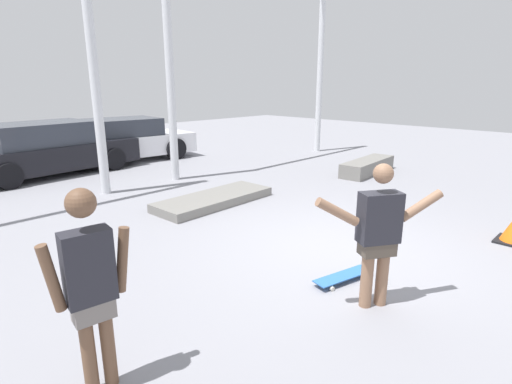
{
  "coord_description": "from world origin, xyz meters",
  "views": [
    {
      "loc": [
        -4.75,
        -2.91,
        2.37
      ],
      "look_at": [
        -0.41,
        1.29,
        0.71
      ],
      "focal_mm": 28.0,
      "sensor_mm": 36.0,
      "label": 1
    }
  ],
  "objects_px": {
    "skateboard": "(343,276)",
    "skateboarder": "(378,231)",
    "grind_box": "(368,166)",
    "parked_car_white": "(124,140)",
    "manual_pad": "(214,199)",
    "parked_car_black": "(47,150)",
    "bystander": "(90,283)"
  },
  "relations": [
    {
      "from": "grind_box",
      "to": "bystander",
      "type": "distance_m",
      "value": 9.0
    },
    {
      "from": "manual_pad",
      "to": "parked_car_black",
      "type": "height_order",
      "value": "parked_car_black"
    },
    {
      "from": "grind_box",
      "to": "parked_car_black",
      "type": "distance_m",
      "value": 8.56
    },
    {
      "from": "skateboard",
      "to": "skateboarder",
      "type": "bearing_deg",
      "value": -101.38
    },
    {
      "from": "skateboarder",
      "to": "parked_car_black",
      "type": "relative_size",
      "value": 0.35
    },
    {
      "from": "parked_car_white",
      "to": "skateboarder",
      "type": "bearing_deg",
      "value": -98.17
    },
    {
      "from": "skateboarder",
      "to": "parked_car_white",
      "type": "height_order",
      "value": "skateboarder"
    },
    {
      "from": "skateboarder",
      "to": "parked_car_black",
      "type": "distance_m",
      "value": 9.44
    },
    {
      "from": "parked_car_black",
      "to": "parked_car_white",
      "type": "height_order",
      "value": "parked_car_black"
    },
    {
      "from": "grind_box",
      "to": "bystander",
      "type": "bearing_deg",
      "value": -164.23
    },
    {
      "from": "skateboarder",
      "to": "grind_box",
      "type": "xyz_separation_m",
      "value": [
        5.99,
        3.38,
        -0.68
      ]
    },
    {
      "from": "manual_pad",
      "to": "parked_car_white",
      "type": "bearing_deg",
      "value": 79.01
    },
    {
      "from": "manual_pad",
      "to": "bystander",
      "type": "height_order",
      "value": "bystander"
    },
    {
      "from": "skateboarder",
      "to": "grind_box",
      "type": "distance_m",
      "value": 6.91
    },
    {
      "from": "parked_car_black",
      "to": "bystander",
      "type": "xyz_separation_m",
      "value": [
        -2.6,
        -8.49,
        0.27
      ]
    },
    {
      "from": "parked_car_black",
      "to": "bystander",
      "type": "height_order",
      "value": "bystander"
    },
    {
      "from": "skateboarder",
      "to": "skateboard",
      "type": "height_order",
      "value": "skateboarder"
    },
    {
      "from": "grind_box",
      "to": "parked_car_black",
      "type": "xyz_separation_m",
      "value": [
        -6.03,
        6.05,
        0.48
      ]
    },
    {
      "from": "skateboarder",
      "to": "skateboard",
      "type": "distance_m",
      "value": 0.99
    },
    {
      "from": "parked_car_black",
      "to": "parked_car_white",
      "type": "bearing_deg",
      "value": 3.0
    },
    {
      "from": "parked_car_white",
      "to": "bystander",
      "type": "distance_m",
      "value": 10.17
    },
    {
      "from": "grind_box",
      "to": "bystander",
      "type": "xyz_separation_m",
      "value": [
        -8.63,
        -2.44,
        0.75
      ]
    },
    {
      "from": "bystander",
      "to": "skateboarder",
      "type": "bearing_deg",
      "value": 168.25
    },
    {
      "from": "skateboarder",
      "to": "skateboard",
      "type": "relative_size",
      "value": 1.87
    },
    {
      "from": "grind_box",
      "to": "parked_car_black",
      "type": "bearing_deg",
      "value": 134.88
    },
    {
      "from": "skateboard",
      "to": "bystander",
      "type": "xyz_separation_m",
      "value": [
        -2.89,
        0.42,
        0.87
      ]
    },
    {
      "from": "grind_box",
      "to": "parked_car_white",
      "type": "distance_m",
      "value": 7.38
    },
    {
      "from": "grind_box",
      "to": "manual_pad",
      "type": "distance_m",
      "value": 4.79
    },
    {
      "from": "parked_car_white",
      "to": "bystander",
      "type": "height_order",
      "value": "bystander"
    },
    {
      "from": "grind_box",
      "to": "parked_car_white",
      "type": "relative_size",
      "value": 0.51
    },
    {
      "from": "grind_box",
      "to": "parked_car_white",
      "type": "xyz_separation_m",
      "value": [
        -3.63,
        6.41,
        0.45
      ]
    },
    {
      "from": "parked_car_black",
      "to": "skateboard",
      "type": "bearing_deg",
      "value": -93.56
    }
  ]
}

